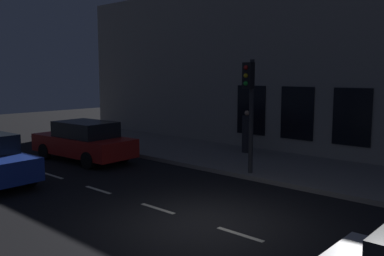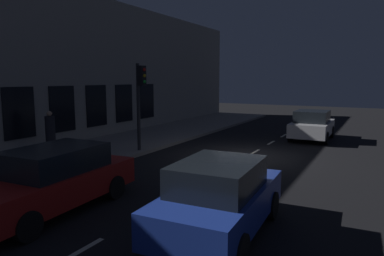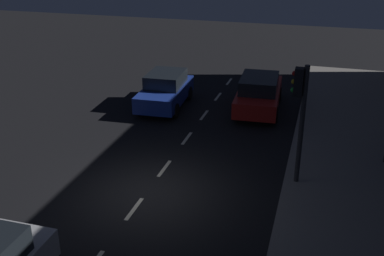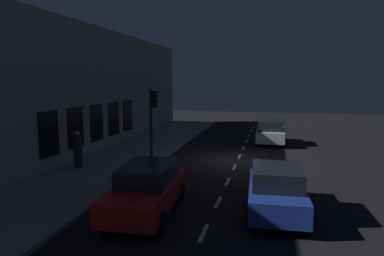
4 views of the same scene
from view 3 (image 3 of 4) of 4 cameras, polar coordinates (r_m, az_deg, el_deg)
name	(u,v)px [view 3 (image 3 of 4)]	position (r m, az deg, el deg)	size (l,w,h in m)	color
ground_plane	(147,192)	(14.37, -5.63, -7.91)	(60.00, 60.00, 0.00)	black
sidewalk	(360,223)	(13.57, 20.19, -11.05)	(4.50, 32.00, 0.15)	gray
lane_centre_line	(134,209)	(13.59, -7.21, -9.95)	(0.12, 27.20, 0.01)	beige
traffic_light	(300,105)	(13.92, 13.28, 2.78)	(0.50, 0.32, 3.76)	#2D2D30
parked_car_0	(165,90)	(21.01, -3.34, 4.74)	(2.00, 4.06, 1.58)	#1E389E
parked_car_2	(259,93)	(20.80, 8.33, 4.36)	(2.11, 4.65, 1.58)	red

